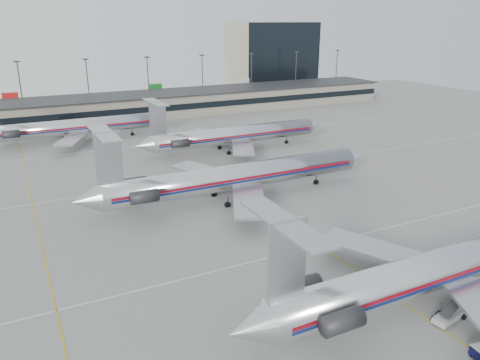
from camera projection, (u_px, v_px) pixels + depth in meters
ground at (377, 284)px, 48.05m from camera, size 260.00×260.00×0.00m
apron_markings at (319, 245)px, 56.49m from camera, size 160.00×0.15×0.02m
terminal at (132, 106)px, 129.79m from camera, size 162.00×17.00×6.25m
light_mast_row at (119, 81)px, 139.88m from camera, size 163.60×0.40×15.28m
distant_building at (271, 57)px, 178.51m from camera, size 30.00×20.00×25.00m
jet_foreground at (439, 268)px, 44.33m from camera, size 45.81×26.97×11.99m
jet_second_row at (233, 177)px, 69.68m from camera, size 47.70×28.09×12.48m
jet_third_row at (232, 135)px, 96.12m from camera, size 42.28×26.01×11.56m
jet_back_row at (72, 127)px, 103.26m from camera, size 42.41×26.08×11.60m
belt_loader at (450, 314)px, 42.16m from camera, size 4.49×2.07×2.30m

